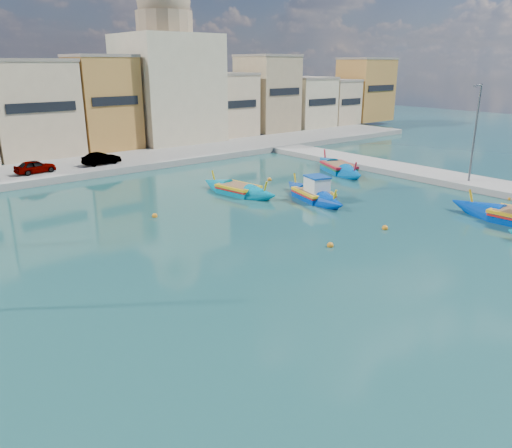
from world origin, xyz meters
name	(u,v)px	position (x,y,z in m)	size (l,w,h in m)	color
ground	(402,261)	(0.00, 0.00, 0.00)	(160.00, 160.00, 0.00)	#154141
north_quay	(123,162)	(0.00, 32.00, 0.30)	(80.00, 8.00, 0.60)	gray
north_townhouses	(146,104)	(6.68, 39.36, 5.00)	(83.20, 7.87, 10.19)	#C9B08B
church_block	(167,72)	(10.00, 40.00, 8.41)	(10.00, 10.00, 19.10)	beige
quay_street_lamp	(475,133)	(17.44, 6.00, 4.34)	(1.18, 0.16, 8.00)	#595B60
luzzu_blue_cabin	(314,195)	(5.10, 11.16, 0.34)	(3.86, 8.07, 2.78)	#0038AA
luzzu_cyan_mid	(339,169)	(13.79, 16.46, 0.28)	(5.62, 9.19, 2.69)	#005BAC
luzzu_green	(238,190)	(1.85, 15.94, 0.26)	(3.08, 7.88, 2.42)	#0081A4
mooring_buoys	(360,218)	(3.98, 5.95, 0.08)	(22.48, 24.18, 0.36)	orange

